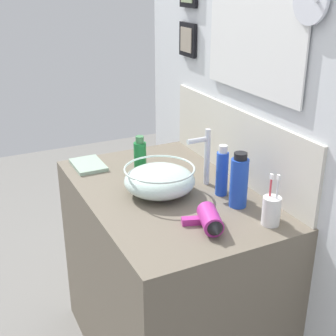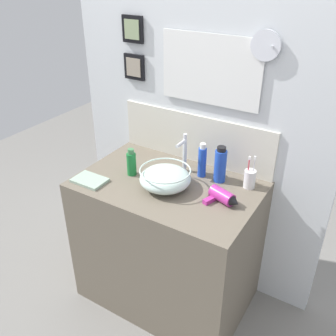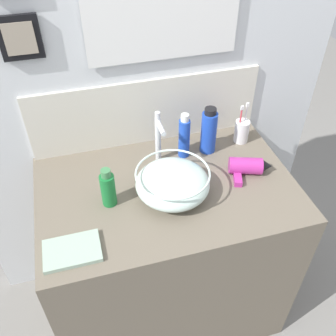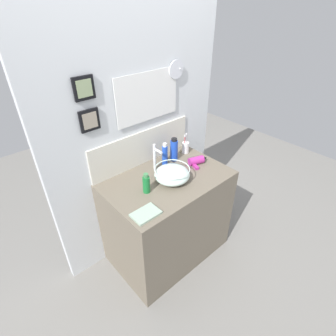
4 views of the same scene
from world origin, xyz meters
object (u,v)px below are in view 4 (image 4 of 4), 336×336
at_px(faucet, 155,156).
at_px(lotion_bottle, 174,150).
at_px(toothbrush_cup, 185,147).
at_px(glass_bowl_sink, 172,174).
at_px(hair_drier, 197,160).
at_px(soap_dispenser, 146,184).
at_px(spray_bottle, 165,155).
at_px(hand_towel, 146,214).

relative_size(faucet, lotion_bottle, 1.12).
bearing_deg(toothbrush_cup, glass_bowl_sink, -148.17).
relative_size(hair_drier, soap_dispenser, 1.15).
distance_m(faucet, toothbrush_cup, 0.40).
xyz_separation_m(glass_bowl_sink, spray_bottle, (0.11, 0.22, 0.04)).
relative_size(toothbrush_cup, hand_towel, 1.02).
relative_size(lotion_bottle, soap_dispenser, 1.30).
distance_m(toothbrush_cup, soap_dispenser, 0.67).
xyz_separation_m(toothbrush_cup, spray_bottle, (-0.28, -0.03, 0.04)).
bearing_deg(hair_drier, hand_towel, -164.11).
xyz_separation_m(glass_bowl_sink, lotion_bottle, (0.22, 0.22, 0.04)).
distance_m(faucet, hand_towel, 0.56).
height_order(glass_bowl_sink, faucet, faucet).
distance_m(glass_bowl_sink, spray_bottle, 0.25).
distance_m(glass_bowl_sink, hair_drier, 0.33).
distance_m(faucet, soap_dispenser, 0.31).
bearing_deg(hair_drier, toothbrush_cup, 73.87).
bearing_deg(hair_drier, soap_dispenser, -178.33).
distance_m(spray_bottle, hand_towel, 0.65).
height_order(spray_bottle, hand_towel, spray_bottle).
xyz_separation_m(glass_bowl_sink, toothbrush_cup, (0.39, 0.24, -0.00)).
height_order(glass_bowl_sink, spray_bottle, spray_bottle).
relative_size(toothbrush_cup, soap_dispenser, 1.17).
distance_m(hair_drier, toothbrush_cup, 0.22).
relative_size(hair_drier, lotion_bottle, 0.88).
xyz_separation_m(faucet, hand_towel, (-0.40, -0.38, -0.13)).
height_order(hair_drier, spray_bottle, spray_bottle).
distance_m(hair_drier, hand_towel, 0.76).
bearing_deg(hair_drier, spray_bottle, 140.37).
relative_size(lotion_bottle, hand_towel, 1.13).
height_order(faucet, spray_bottle, faucet).
xyz_separation_m(hair_drier, lotion_bottle, (-0.11, 0.18, 0.07)).
height_order(toothbrush_cup, hand_towel, toothbrush_cup).
height_order(faucet, hair_drier, faucet).
relative_size(glass_bowl_sink, soap_dispenser, 1.71).
bearing_deg(glass_bowl_sink, faucet, 90.00).
bearing_deg(glass_bowl_sink, lotion_bottle, 44.50).
height_order(faucet, lotion_bottle, faucet).
bearing_deg(spray_bottle, faucet, -174.13).
xyz_separation_m(faucet, toothbrush_cup, (0.39, 0.04, -0.08)).
height_order(hair_drier, hand_towel, hair_drier).
xyz_separation_m(soap_dispenser, spray_bottle, (0.35, 0.20, 0.02)).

